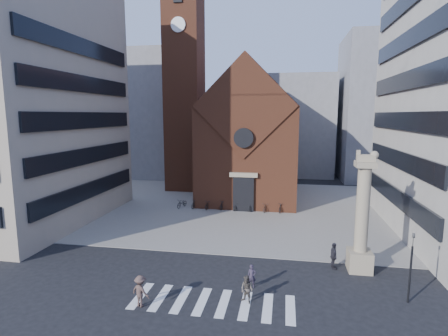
{
  "coord_description": "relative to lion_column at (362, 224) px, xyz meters",
  "views": [
    {
      "loc": [
        4.55,
        -21.92,
        11.07
      ],
      "look_at": [
        -0.7,
        8.0,
        6.41
      ],
      "focal_mm": 28.0,
      "sensor_mm": 36.0,
      "label": 1
    }
  ],
  "objects": [
    {
      "name": "scooter_3",
      "position": [
        -12.4,
        14.23,
        -2.83
      ],
      "size": [
        1.05,
        1.98,
        1.14
      ],
      "primitive_type": "imported",
      "rotation": [
        0.0,
        0.0,
        -0.29
      ],
      "color": "black",
      "rests_on": "piazza"
    },
    {
      "name": "bg_block_mid",
      "position": [
        -4.01,
        42.0,
        5.54
      ],
      "size": [
        14.0,
        12.0,
        18.0
      ],
      "primitive_type": "cube",
      "color": "gray",
      "rests_on": "ground"
    },
    {
      "name": "lion_column",
      "position": [
        0.0,
        0.0,
        0.0
      ],
      "size": [
        1.63,
        1.6,
        8.68
      ],
      "color": "tan",
      "rests_on": "ground"
    },
    {
      "name": "scooter_4",
      "position": [
        -10.72,
        14.23,
        -2.89
      ],
      "size": [
        1.21,
        2.08,
        1.03
      ],
      "primitive_type": "imported",
      "rotation": [
        0.0,
        0.0,
        -0.29
      ],
      "color": "black",
      "rests_on": "piazza"
    },
    {
      "name": "scooter_0",
      "position": [
        -17.44,
        14.23,
        -2.89
      ],
      "size": [
        1.21,
        2.08,
        1.03
      ],
      "primitive_type": "imported",
      "rotation": [
        0.0,
        0.0,
        -0.29
      ],
      "color": "black",
      "rests_on": "piazza"
    },
    {
      "name": "pedestrian_3",
      "position": [
        -13.5,
        -7.12,
        -2.52
      ],
      "size": [
        1.38,
        1.08,
        1.87
      ],
      "primitive_type": "imported",
      "rotation": [
        0.0,
        0.0,
        2.78
      ],
      "color": "#4E3A34",
      "rests_on": "ground"
    },
    {
      "name": "traffic_light",
      "position": [
        1.99,
        -4.0,
        -1.17
      ],
      "size": [
        0.13,
        0.16,
        4.3
      ],
      "color": "black",
      "rests_on": "ground"
    },
    {
      "name": "scooter_7",
      "position": [
        -5.68,
        14.23,
        -2.83
      ],
      "size": [
        1.05,
        1.98,
        1.14
      ],
      "primitive_type": "imported",
      "rotation": [
        0.0,
        0.0,
        -0.29
      ],
      "color": "black",
      "rests_on": "piazza"
    },
    {
      "name": "ground",
      "position": [
        -10.01,
        -3.0,
        -3.46
      ],
      "size": [
        120.0,
        120.0,
        0.0
      ],
      "primitive_type": "plane",
      "color": "black",
      "rests_on": "ground"
    },
    {
      "name": "bg_block_left",
      "position": [
        -30.01,
        37.0,
        7.54
      ],
      "size": [
        16.0,
        14.0,
        22.0
      ],
      "primitive_type": "cube",
      "color": "gray",
      "rests_on": "ground"
    },
    {
      "name": "piazza",
      "position": [
        -10.01,
        16.0,
        -3.43
      ],
      "size": [
        46.0,
        30.0,
        0.05
      ],
      "primitive_type": "cube",
      "color": "gray",
      "rests_on": "ground"
    },
    {
      "name": "zebra_crossing",
      "position": [
        -9.46,
        -6.0,
        -3.45
      ],
      "size": [
        10.2,
        3.2,
        0.01
      ],
      "primitive_type": null,
      "color": "white",
      "rests_on": "ground"
    },
    {
      "name": "campanile",
      "position": [
        -20.01,
        25.0,
        12.28
      ],
      "size": [
        5.5,
        5.5,
        31.2
      ],
      "color": "brown",
      "rests_on": "ground"
    },
    {
      "name": "pedestrian_0",
      "position": [
        -7.35,
        -3.78,
        -2.69
      ],
      "size": [
        0.59,
        0.42,
        1.52
      ],
      "primitive_type": "imported",
      "rotation": [
        0.0,
        0.0,
        0.1
      ],
      "color": "#302837",
      "rests_on": "ground"
    },
    {
      "name": "pedestrian_2",
      "position": [
        -1.79,
        0.0,
        -2.48
      ],
      "size": [
        0.65,
        1.2,
        1.95
      ],
      "primitive_type": "imported",
      "rotation": [
        0.0,
        0.0,
        1.73
      ],
      "color": "#242229",
      "rests_on": "ground"
    },
    {
      "name": "pedestrian_1",
      "position": [
        -7.46,
        -5.67,
        -2.63
      ],
      "size": [
        1.01,
        0.93,
        1.66
      ],
      "primitive_type": "imported",
      "rotation": [
        0.0,
        0.0,
        -0.49
      ],
      "color": "#4C443C",
      "rests_on": "ground"
    },
    {
      "name": "scooter_1",
      "position": [
        -15.76,
        14.23,
        -2.83
      ],
      "size": [
        1.05,
        1.98,
        1.14
      ],
      "primitive_type": "imported",
      "rotation": [
        0.0,
        0.0,
        -0.29
      ],
      "color": "black",
      "rests_on": "piazza"
    },
    {
      "name": "scooter_6",
      "position": [
        -7.36,
        14.23,
        -2.89
      ],
      "size": [
        1.21,
        2.08,
        1.03
      ],
      "primitive_type": "imported",
      "rotation": [
        0.0,
        0.0,
        -0.29
      ],
      "color": "black",
      "rests_on": "piazza"
    },
    {
      "name": "scooter_5",
      "position": [
        -9.04,
        14.23,
        -2.83
      ],
      "size": [
        1.05,
        1.98,
        1.14
      ],
      "primitive_type": "imported",
      "rotation": [
        0.0,
        0.0,
        -0.29
      ],
      "color": "black",
      "rests_on": "piazza"
    },
    {
      "name": "church",
      "position": [
        -10.01,
        22.04,
        4.53
      ],
      "size": [
        12.0,
        16.65,
        18.0
      ],
      "color": "brown",
      "rests_on": "ground"
    },
    {
      "name": "bg_block_right",
      "position": [
        11.99,
        39.0,
        8.54
      ],
      "size": [
        16.0,
        14.0,
        24.0
      ],
      "primitive_type": "cube",
      "color": "gray",
      "rests_on": "ground"
    },
    {
      "name": "building_left",
      "position": [
        -34.01,
        7.0,
        9.54
      ],
      "size": [
        18.0,
        20.0,
        26.0
      ],
      "primitive_type": "cube",
      "color": "#A08F7C",
      "rests_on": "ground"
    },
    {
      "name": "scooter_2",
      "position": [
        -14.08,
        14.23,
        -2.89
      ],
      "size": [
        1.21,
        2.08,
        1.03
      ],
      "primitive_type": "imported",
      "rotation": [
        0.0,
        0.0,
        -0.29
      ],
      "color": "black",
      "rests_on": "piazza"
    }
  ]
}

